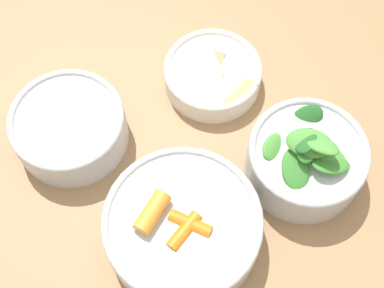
% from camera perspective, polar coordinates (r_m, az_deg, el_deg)
% --- Properties ---
extents(dining_table, '(1.08, 0.94, 0.76)m').
position_cam_1_polar(dining_table, '(0.83, 0.99, -9.14)').
color(dining_table, '#99724C').
rests_on(dining_table, ground_plane).
extents(bowl_carrots, '(0.20, 0.20, 0.08)m').
position_cam_1_polar(bowl_carrots, '(0.67, -1.01, -8.81)').
color(bowl_carrots, silver).
rests_on(bowl_carrots, dining_table).
extents(bowl_greens, '(0.16, 0.16, 0.12)m').
position_cam_1_polar(bowl_greens, '(0.72, 12.03, -1.54)').
color(bowl_greens, silver).
rests_on(bowl_greens, dining_table).
extents(bowl_beans_hotdog, '(0.16, 0.16, 0.06)m').
position_cam_1_polar(bowl_beans_hotdog, '(0.75, -12.91, 1.70)').
color(bowl_beans_hotdog, silver).
rests_on(bowl_beans_hotdog, dining_table).
extents(bowl_cookies, '(0.14, 0.14, 0.04)m').
position_cam_1_polar(bowl_cookies, '(0.79, 2.22, 7.45)').
color(bowl_cookies, silver).
rests_on(bowl_cookies, dining_table).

